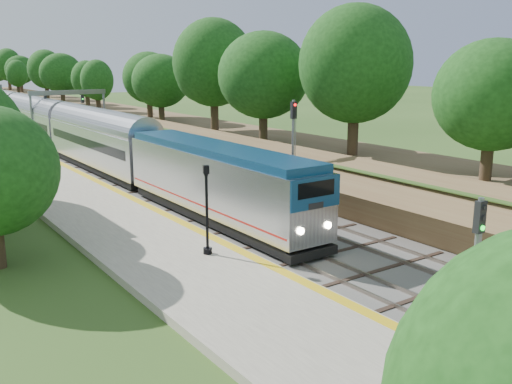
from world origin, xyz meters
TOP-DOWN VIEW (x-y plane):
  - trackbed at (2.00, 60.00)m, footprint 9.50×170.00m
  - platform at (-5.20, 16.00)m, footprint 6.40×68.00m
  - yellow_stripe at (-2.35, 16.00)m, footprint 0.55×68.00m
  - embankment at (10.35, 60.00)m, footprint 10.64×170.00m
  - signal_gantry at (2.47, 54.99)m, footprint 8.40×0.38m
  - trees_behind_platform at (-11.17, 20.67)m, footprint 7.82×53.32m
  - train at (0.00, 68.43)m, footprint 2.94×117.97m
  - lamppost_far at (-3.83, 13.76)m, footprint 0.42×0.42m
  - signal_platform at (-2.90, 0.24)m, footprint 0.31×0.25m
  - signal_farside at (6.20, 19.97)m, footprint 0.37×0.30m

SIDE VIEW (x-z plane):
  - trackbed at x=2.00m, z-range -0.07..0.21m
  - platform at x=-5.20m, z-range 0.00..0.38m
  - yellow_stripe at x=-2.35m, z-range 0.38..0.39m
  - embankment at x=10.35m, z-range -3.89..7.80m
  - train at x=0.00m, z-range 0.06..4.38m
  - lamppost_far at x=-3.83m, z-range 0.15..4.41m
  - signal_platform at x=-2.90m, z-range 0.98..6.26m
  - signal_farside at x=6.20m, z-range 0.87..7.65m
  - trees_behind_platform at x=-11.17m, z-range 0.93..8.14m
  - signal_gantry at x=2.47m, z-range 1.72..7.92m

